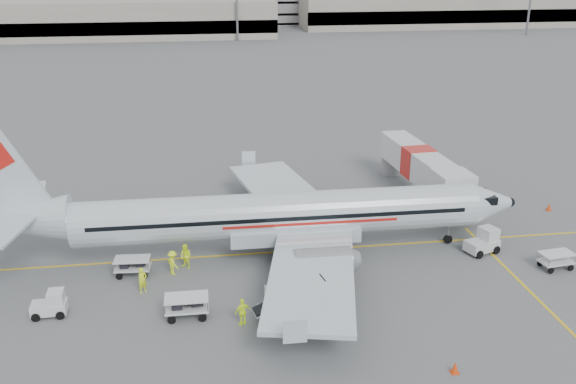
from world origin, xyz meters
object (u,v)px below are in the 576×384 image
(jet_bridge, at_px, (418,172))
(belt_loader, at_px, (293,295))
(tug_fore, at_px, (482,241))
(tug_aft, at_px, (49,304))
(tug_mid, at_px, (281,289))
(aircraft, at_px, (279,186))

(jet_bridge, bearing_deg, belt_loader, -131.33)
(belt_loader, distance_m, tug_fore, 16.05)
(belt_loader, relative_size, tug_aft, 2.56)
(tug_mid, height_order, tug_aft, tug_mid)
(jet_bridge, distance_m, tug_fore, 11.77)
(tug_fore, xyz_separation_m, tug_aft, (-28.85, -4.24, -0.13))
(aircraft, bearing_deg, tug_mid, -95.99)
(tug_mid, bearing_deg, tug_aft, 179.60)
(tug_mid, relative_size, tug_aft, 1.01)
(tug_fore, bearing_deg, tug_mid, 177.55)
(jet_bridge, relative_size, tug_fore, 7.05)
(tug_aft, bearing_deg, belt_loader, -10.25)
(tug_fore, distance_m, tug_mid, 15.72)
(tug_aft, bearing_deg, tug_fore, 7.14)
(aircraft, distance_m, belt_loader, 9.27)
(jet_bridge, height_order, tug_mid, jet_bridge)
(jet_bridge, xyz_separation_m, tug_mid, (-14.26, -16.22, -1.38))
(tug_mid, bearing_deg, aircraft, 84.21)
(jet_bridge, height_order, tug_fore, jet_bridge)
(tug_aft, bearing_deg, aircraft, 21.97)
(belt_loader, height_order, tug_aft, belt_loader)
(tug_mid, bearing_deg, belt_loader, -78.06)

